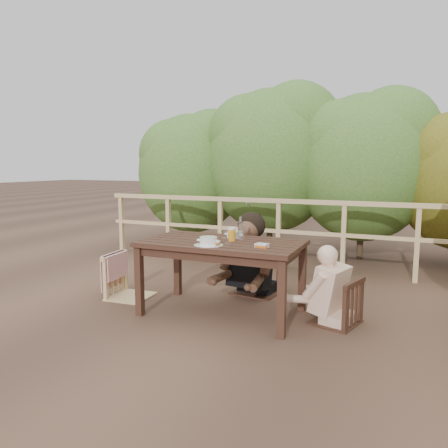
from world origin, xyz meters
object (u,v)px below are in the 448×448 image
at_px(chair_left, 130,257).
at_px(chair_far, 258,249).
at_px(table, 222,278).
at_px(beer_glass, 232,235).
at_px(soup_far, 234,235).
at_px(bottle, 241,229).
at_px(chair_right, 336,280).
at_px(woman, 258,231).
at_px(soup_near, 209,242).
at_px(tumbler, 228,245).
at_px(diner_right, 340,261).
at_px(bread_roll, 214,243).
at_px(butter_tub, 262,246).

relative_size(chair_left, chair_far, 0.90).
distance_m(table, beer_glass, 0.45).
xyz_separation_m(soup_far, bottle, (0.11, -0.10, 0.08)).
xyz_separation_m(chair_right, soup_far, (-1.06, 0.07, 0.34)).
relative_size(woman, beer_glass, 9.73).
xyz_separation_m(chair_right, soup_near, (-1.12, -0.41, 0.35)).
bearing_deg(bottle, table, -138.87).
distance_m(chair_left, tumbler, 1.39).
bearing_deg(chair_right, beer_glass, -66.69).
xyz_separation_m(table, diner_right, (1.12, 0.17, 0.24)).
bearing_deg(beer_glass, bread_roll, -105.30).
distance_m(soup_far, bread_roll, 0.46).
height_order(table, chair_right, chair_right).
bearing_deg(table, chair_far, 83.02).
bearing_deg(tumbler, bottle, 93.17).
relative_size(table, butter_tub, 13.37).
bearing_deg(woman, beer_glass, 96.34).
distance_m(diner_right, bottle, 1.01).
distance_m(chair_left, bread_roll, 1.24).
bearing_deg(bottle, woman, 93.92).
bearing_deg(table, chair_right, 8.62).
bearing_deg(butter_tub, soup_near, -161.40).
height_order(chair_left, butter_tub, chair_left).
height_order(table, beer_glass, beer_glass).
height_order(chair_far, soup_far, chair_far).
bearing_deg(diner_right, chair_far, 74.42).
distance_m(soup_far, tumbler, 0.51).
relative_size(beer_glass, bottle, 0.60).
relative_size(soup_near, bottle, 1.11).
distance_m(chair_left, soup_near, 1.20).
xyz_separation_m(chair_far, chair_right, (0.99, -0.64, -0.10)).
xyz_separation_m(bread_roll, tumbler, (0.15, -0.04, -0.00)).
distance_m(chair_right, bottle, 1.04).
relative_size(chair_far, diner_right, 0.86).
bearing_deg(chair_right, soup_far, -77.13).
height_order(chair_right, soup_far, chair_right).
relative_size(chair_left, soup_near, 3.37).
distance_m(bread_roll, beer_glass, 0.28).
bearing_deg(chair_far, soup_near, -89.92).
relative_size(chair_right, tumbler, 12.37).
bearing_deg(beer_glass, tumbler, -75.00).
bearing_deg(bottle, diner_right, 2.20).
bearing_deg(diner_right, bread_roll, 125.81).
xyz_separation_m(table, chair_far, (0.10, 0.81, 0.16)).
bearing_deg(diner_right, butter_tub, 132.90).
xyz_separation_m(chair_left, chair_far, (1.25, 0.74, 0.05)).
height_order(table, woman, woman).
bearing_deg(bread_roll, tumbler, -12.85).
bearing_deg(bread_roll, chair_right, 19.78).
xyz_separation_m(chair_right, tumbler, (-0.92, -0.42, 0.34)).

